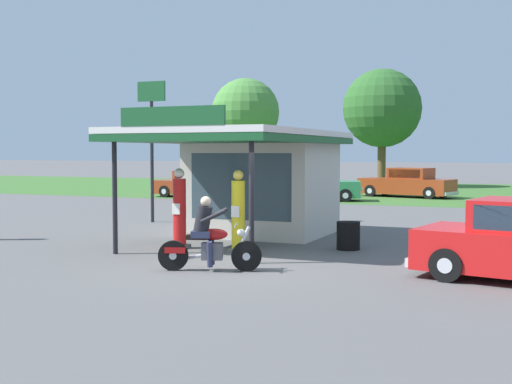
# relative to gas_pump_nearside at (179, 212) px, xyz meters

# --- Properties ---
(ground_plane) EXTENTS (300.00, 300.00, 0.00)m
(ground_plane) POSITION_rel_gas_pump_nearside_xyz_m (2.21, -1.96, -0.96)
(ground_plane) COLOR #5B5959
(grass_verge_strip) EXTENTS (120.00, 24.00, 0.01)m
(grass_verge_strip) POSITION_rel_gas_pump_nearside_xyz_m (2.21, 28.04, -0.95)
(grass_verge_strip) COLOR #3D6B2D
(grass_verge_strip) RESTS_ON ground
(service_station_kiosk) EXTENTS (4.55, 7.56, 3.54)m
(service_station_kiosk) POSITION_rel_gas_pump_nearside_xyz_m (0.84, 3.27, 0.85)
(service_station_kiosk) COLOR beige
(service_station_kiosk) RESTS_ON ground
(gas_pump_nearside) EXTENTS (0.44, 0.44, 2.09)m
(gas_pump_nearside) POSITION_rel_gas_pump_nearside_xyz_m (0.00, 0.00, 0.00)
(gas_pump_nearside) COLOR slate
(gas_pump_nearside) RESTS_ON ground
(gas_pump_offside) EXTENTS (0.44, 0.44, 2.06)m
(gas_pump_offside) POSITION_rel_gas_pump_nearside_xyz_m (1.68, -0.00, -0.01)
(gas_pump_offside) COLOR slate
(gas_pump_offside) RESTS_ON ground
(motorcycle_with_rider) EXTENTS (2.10, 0.94, 1.58)m
(motorcycle_with_rider) POSITION_rel_gas_pump_nearside_xyz_m (2.20, -2.71, -0.30)
(motorcycle_with_rider) COLOR black
(motorcycle_with_rider) RESTS_ON ground
(parked_car_second_row_spare) EXTENTS (5.67, 2.14, 1.47)m
(parked_car_second_row_spare) POSITION_rel_gas_pump_nearside_xyz_m (-8.64, 17.74, -0.28)
(parked_car_second_row_spare) COLOR #993819
(parked_car_second_row_spare) RESTS_ON ground
(parked_car_back_row_right) EXTENTS (5.61, 3.19, 1.63)m
(parked_car_back_row_right) POSITION_rel_gas_pump_nearside_xyz_m (1.85, 22.42, -0.22)
(parked_car_back_row_right) COLOR #993819
(parked_car_back_row_right) RESTS_ON ground
(parked_car_back_row_far_left) EXTENTS (5.10, 2.96, 1.53)m
(parked_car_back_row_far_left) POSITION_rel_gas_pump_nearside_xyz_m (-2.13, 17.78, -0.25)
(parked_car_back_row_far_left) COLOR #2D844C
(parked_car_back_row_far_left) RESTS_ON ground
(bystander_chatting_near_pumps) EXTENTS (0.36, 0.36, 1.64)m
(bystander_chatting_near_pumps) POSITION_rel_gas_pump_nearside_xyz_m (1.18, 7.84, -0.08)
(bystander_chatting_near_pumps) COLOR #2D3351
(bystander_chatting_near_pumps) RESTS_ON ground
(tree_oak_centre) EXTENTS (5.65, 5.65, 8.48)m
(tree_oak_centre) POSITION_rel_gas_pump_nearside_xyz_m (-1.85, 32.98, 4.61)
(tree_oak_centre) COLOR brown
(tree_oak_centre) RESTS_ON ground
(tree_oak_distant_spare) EXTENTS (5.42, 5.42, 8.39)m
(tree_oak_distant_spare) POSITION_rel_gas_pump_nearside_xyz_m (-13.13, 34.17, 4.70)
(tree_oak_distant_spare) COLOR brown
(tree_oak_distant_spare) RESTS_ON ground
(roadside_pole_sign) EXTENTS (1.10, 0.12, 5.00)m
(roadside_pole_sign) POSITION_rel_gas_pump_nearside_xyz_m (-4.14, 5.39, 2.44)
(roadside_pole_sign) COLOR black
(roadside_pole_sign) RESTS_ON ground
(spare_tire_stack) EXTENTS (0.60, 0.60, 0.72)m
(spare_tire_stack) POSITION_rel_gas_pump_nearside_xyz_m (4.11, 1.47, -0.60)
(spare_tire_stack) COLOR black
(spare_tire_stack) RESTS_ON ground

